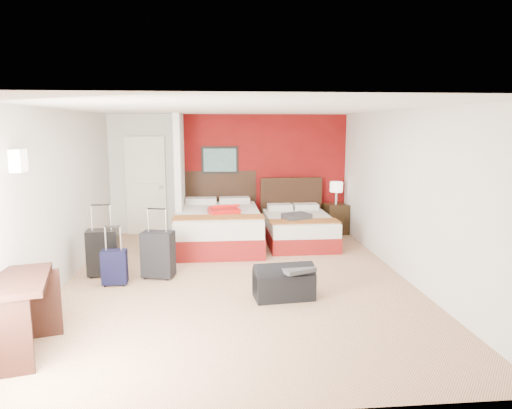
{
  "coord_description": "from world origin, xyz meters",
  "views": [
    {
      "loc": [
        -0.33,
        -6.59,
        2.26
      ],
      "look_at": [
        0.34,
        0.8,
        1.0
      ],
      "focal_mm": 32.53,
      "sensor_mm": 36.0,
      "label": 1
    }
  ],
  "objects": [
    {
      "name": "ground",
      "position": [
        0.0,
        0.0,
        0.0
      ],
      "size": [
        6.5,
        6.5,
        0.0
      ],
      "primitive_type": "plane",
      "color": "tan",
      "rests_on": "ground"
    },
    {
      "name": "room_walls",
      "position": [
        -1.4,
        1.42,
        1.26
      ],
      "size": [
        5.02,
        6.52,
        2.5
      ],
      "color": "silver",
      "rests_on": "ground"
    },
    {
      "name": "red_accent_panel",
      "position": [
        0.75,
        3.23,
        1.25
      ],
      "size": [
        3.5,
        0.04,
        2.5
      ],
      "primitive_type": "cube",
      "color": "maroon",
      "rests_on": "ground"
    },
    {
      "name": "partition_wall",
      "position": [
        -1.0,
        2.61,
        1.25
      ],
      "size": [
        0.12,
        1.2,
        2.5
      ],
      "primitive_type": "cube",
      "color": "silver",
      "rests_on": "ground"
    },
    {
      "name": "entry_door",
      "position": [
        -1.75,
        3.2,
        1.02
      ],
      "size": [
        0.82,
        0.06,
        2.05
      ],
      "primitive_type": "cube",
      "color": "silver",
      "rests_on": "ground"
    },
    {
      "name": "bed_left",
      "position": [
        -0.26,
        2.07,
        0.34
      ],
      "size": [
        1.57,
        2.24,
        0.67
      ],
      "primitive_type": "cube",
      "rotation": [
        0.0,
        0.0,
        -0.0
      ],
      "color": "silver",
      "rests_on": "ground"
    },
    {
      "name": "bed_right",
      "position": [
        1.3,
        2.1,
        0.27
      ],
      "size": [
        1.25,
        1.78,
        0.53
      ],
      "primitive_type": "cube",
      "rotation": [
        0.0,
        0.0,
        0.0
      ],
      "color": "white",
      "rests_on": "ground"
    },
    {
      "name": "red_suitcase_open",
      "position": [
        -0.16,
        1.97,
        0.72
      ],
      "size": [
        0.71,
        0.85,
        0.09
      ],
      "primitive_type": "cube",
      "rotation": [
        0.0,
        0.0,
        0.25
      ],
      "color": "red",
      "rests_on": "bed_left"
    },
    {
      "name": "jacket_bundle",
      "position": [
        1.2,
        1.8,
        0.59
      ],
      "size": [
        0.57,
        0.52,
        0.11
      ],
      "primitive_type": "cube",
      "rotation": [
        0.0,
        0.0,
        0.41
      ],
      "color": "#393A3E",
      "rests_on": "bed_right"
    },
    {
      "name": "nightstand",
      "position": [
        2.23,
        2.86,
        0.31
      ],
      "size": [
        0.5,
        0.5,
        0.63
      ],
      "primitive_type": "cube",
      "rotation": [
        0.0,
        0.0,
        0.13
      ],
      "color": "black",
      "rests_on": "ground"
    },
    {
      "name": "table_lamp",
      "position": [
        2.23,
        2.86,
        0.86
      ],
      "size": [
        0.34,
        0.34,
        0.48
      ],
      "primitive_type": "cylinder",
      "rotation": [
        0.0,
        0.0,
        0.33
      ],
      "color": "white",
      "rests_on": "nightstand"
    },
    {
      "name": "suitcase_black",
      "position": [
        -2.02,
        0.4,
        0.34
      ],
      "size": [
        0.47,
        0.31,
        0.69
      ],
      "primitive_type": "cube",
      "rotation": [
        0.0,
        0.0,
        0.05
      ],
      "color": "black",
      "rests_on": "ground"
    },
    {
      "name": "suitcase_charcoal",
      "position": [
        -1.18,
        0.23,
        0.34
      ],
      "size": [
        0.51,
        0.39,
        0.68
      ],
      "primitive_type": "cube",
      "rotation": [
        0.0,
        0.0,
        -0.24
      ],
      "color": "black",
      "rests_on": "ground"
    },
    {
      "name": "suitcase_navy",
      "position": [
        -1.77,
        -0.04,
        0.24
      ],
      "size": [
        0.35,
        0.22,
        0.48
      ],
      "primitive_type": "cube",
      "rotation": [
        0.0,
        0.0,
        0.02
      ],
      "color": "black",
      "rests_on": "ground"
    },
    {
      "name": "duffel_bag",
      "position": [
        0.57,
        -0.77,
        0.2
      ],
      "size": [
        0.81,
        0.49,
        0.39
      ],
      "primitive_type": "cube",
      "rotation": [
        0.0,
        0.0,
        0.1
      ],
      "color": "black",
      "rests_on": "ground"
    },
    {
      "name": "jacket_draped",
      "position": [
        0.72,
        -0.82,
        0.42
      ],
      "size": [
        0.53,
        0.49,
        0.06
      ],
      "primitive_type": "cube",
      "rotation": [
        0.0,
        0.0,
        0.4
      ],
      "color": "#3B3C40",
      "rests_on": "duffel_bag"
    },
    {
      "name": "desk",
      "position": [
        -2.22,
        -2.08,
        0.4
      ],
      "size": [
        0.7,
        1.05,
        0.8
      ],
      "primitive_type": "cube",
      "rotation": [
        0.0,
        0.0,
        0.24
      ],
      "color": "black",
      "rests_on": "ground"
    }
  ]
}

